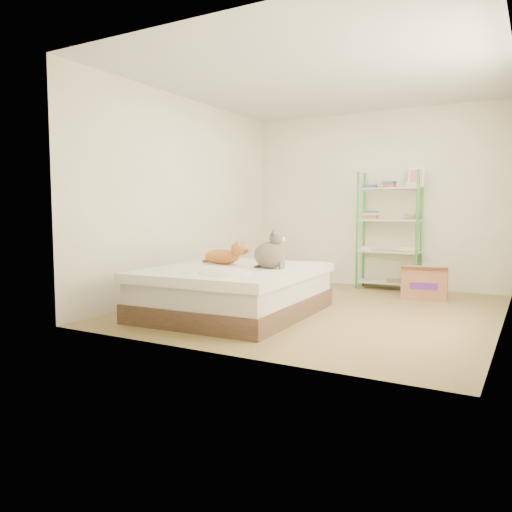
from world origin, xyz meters
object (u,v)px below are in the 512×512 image
Objects in this scene: grey_cat at (270,249)px; shelf_unit at (390,228)px; orange_cat at (222,255)px; cardboard_box at (425,283)px; bed at (235,291)px; white_bin at (317,273)px.

grey_cat is 2.58m from shelf_unit.
cardboard_box is at bearing 46.83° from orange_cat.
shelf_unit is at bearing 66.19° from bed.
orange_cat is at bearing 141.49° from bed.
bed is 6.07× the size of white_bin.
bed reaches higher than white_bin.
cardboard_box is 1.78m from white_bin.
shelf_unit reaches higher than orange_cat.
shelf_unit is (0.63, 2.49, 0.17)m from grey_cat.
bed is 3.42× the size of cardboard_box.
grey_cat is 1.21× the size of white_bin.
bed is 2.86m from shelf_unit.
bed is 2.63m from cardboard_box.
white_bin is (0.23, 2.33, -0.45)m from orange_cat.
bed is at bearing -111.38° from shelf_unit.
grey_cat reaches higher than cardboard_box.
shelf_unit is 5.08× the size of white_bin.
grey_cat is (0.38, 0.10, 0.46)m from bed.
cardboard_box is at bearing -16.08° from white_bin.
grey_cat is at bearing 12.33° from bed.
orange_cat is at bearing 64.33° from grey_cat.
white_bin is at bearing -4.20° from grey_cat.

